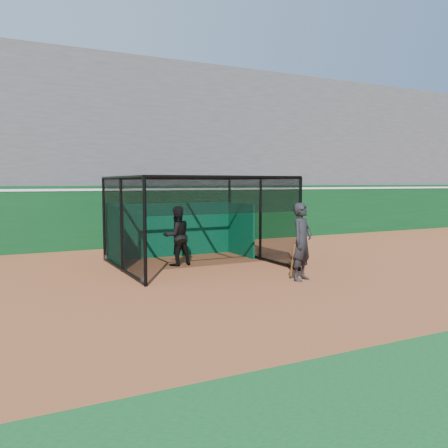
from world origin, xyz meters
name	(u,v)px	position (x,y,z in m)	size (l,w,h in m)	color
ground	(225,287)	(0.00, 0.00, 0.00)	(120.00, 120.00, 0.00)	#97502C
outfield_wall	(131,215)	(0.00, 8.50, 1.29)	(50.00, 0.50, 2.50)	#0A3917
grandstand	(108,144)	(0.00, 12.27, 4.48)	(50.00, 7.85, 8.95)	#4C4C4F
batting_cage	(196,222)	(0.60, 3.22, 1.39)	(4.85, 4.62, 2.78)	black
batter	(177,236)	(0.06, 3.48, 0.94)	(0.92, 0.72, 1.89)	black
on_deck_player	(302,242)	(2.21, -0.20, 1.04)	(0.91, 0.79, 2.09)	black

